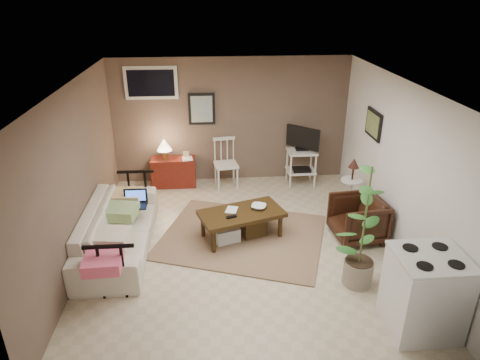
{
  "coord_description": "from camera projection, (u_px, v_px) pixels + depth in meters",
  "views": [
    {
      "loc": [
        -0.45,
        -5.41,
        3.54
      ],
      "look_at": [
        0.0,
        0.35,
        0.92
      ],
      "focal_mm": 32.0,
      "sensor_mm": 36.0,
      "label": 1
    }
  ],
  "objects": [
    {
      "name": "sofa_pillows",
      "position": [
        117.0,
        225.0,
        5.89
      ],
      "size": [
        0.44,
        2.18,
        0.15
      ],
      "primitive_type": null,
      "color": "beige",
      "rests_on": "sofa"
    },
    {
      "name": "book_table",
      "position": [
        226.0,
        203.0,
        6.44
      ],
      "size": [
        0.17,
        0.06,
        0.23
      ],
      "primitive_type": "imported",
      "rotation": [
        0.0,
        0.0,
        -0.26
      ],
      "color": "#36230E",
      "rests_on": "coffee_table"
    },
    {
      "name": "coffee_table",
      "position": [
        241.0,
        223.0,
        6.51
      ],
      "size": [
        1.39,
        1.01,
        0.47
      ],
      "color": "#36230E",
      "rests_on": "floor"
    },
    {
      "name": "spindle_chair",
      "position": [
        226.0,
        165.0,
        8.17
      ],
      "size": [
        0.48,
        0.48,
        0.94
      ],
      "color": "silver",
      "rests_on": "floor"
    },
    {
      "name": "side_table",
      "position": [
        352.0,
        179.0,
        7.19
      ],
      "size": [
        0.36,
        0.36,
        0.96
      ],
      "color": "silver",
      "rests_on": "floor"
    },
    {
      "name": "stove",
      "position": [
        424.0,
        293.0,
        4.67
      ],
      "size": [
        0.75,
        0.7,
        0.98
      ],
      "color": "silver",
      "rests_on": "floor"
    },
    {
      "name": "sofa_end_rails",
      "position": [
        127.0,
        225.0,
        6.2
      ],
      "size": [
        0.62,
        2.29,
        0.77
      ],
      "primitive_type": null,
      "color": "black",
      "rests_on": "floor"
    },
    {
      "name": "sofa",
      "position": [
        117.0,
        222.0,
        6.17
      ],
      "size": [
        0.67,
        2.29,
        0.9
      ],
      "primitive_type": "imported",
      "rotation": [
        0.0,
        0.0,
        1.57
      ],
      "color": "beige",
      "rests_on": "floor"
    },
    {
      "name": "art_right",
      "position": [
        374.0,
        124.0,
        6.89
      ],
      "size": [
        0.03,
        0.6,
        0.45
      ],
      "primitive_type": "cube",
      "color": "black"
    },
    {
      "name": "floor",
      "position": [
        242.0,
        246.0,
        6.41
      ],
      "size": [
        5.0,
        5.0,
        0.0
      ],
      "primitive_type": "plane",
      "color": "#C1B293",
      "rests_on": "ground"
    },
    {
      "name": "book_console",
      "position": [
        182.0,
        154.0,
        8.03
      ],
      "size": [
        0.19,
        0.05,
        0.25
      ],
      "primitive_type": "imported",
      "rotation": [
        0.0,
        0.0,
        0.13
      ],
      "color": "#36230E",
      "rests_on": "red_console"
    },
    {
      "name": "tv_stand",
      "position": [
        302.0,
        155.0,
        8.18
      ],
      "size": [
        0.54,
        0.51,
        1.16
      ],
      "color": "silver",
      "rests_on": "floor"
    },
    {
      "name": "potted_plant",
      "position": [
        364.0,
        224.0,
        5.23
      ],
      "size": [
        0.42,
        0.42,
        1.68
      ],
      "color": "gray",
      "rests_on": "floor"
    },
    {
      "name": "red_console",
      "position": [
        173.0,
        169.0,
        8.23
      ],
      "size": [
        0.84,
        0.37,
        0.97
      ],
      "color": "maroon",
      "rests_on": "floor"
    },
    {
      "name": "armchair",
      "position": [
        358.0,
        217.0,
        6.46
      ],
      "size": [
        0.74,
        0.78,
        0.74
      ],
      "primitive_type": "imported",
      "rotation": [
        0.0,
        0.0,
        -1.46
      ],
      "color": "black",
      "rests_on": "floor"
    },
    {
      "name": "window",
      "position": [
        151.0,
        83.0,
        7.75
      ],
      "size": [
        0.96,
        0.03,
        0.6
      ],
      "primitive_type": "cube",
      "color": "silver"
    },
    {
      "name": "bowl",
      "position": [
        259.0,
        202.0,
        6.5
      ],
      "size": [
        0.23,
        0.12,
        0.22
      ],
      "primitive_type": "imported",
      "rotation": [
        0.0,
        0.0,
        -0.31
      ],
      "color": "#36230E",
      "rests_on": "coffee_table"
    },
    {
      "name": "laptop",
      "position": [
        135.0,
        201.0,
        6.49
      ],
      "size": [
        0.35,
        0.26,
        0.24
      ],
      "color": "black",
      "rests_on": "sofa"
    },
    {
      "name": "rug",
      "position": [
        242.0,
        236.0,
        6.62
      ],
      "size": [
        2.9,
        2.6,
        0.02
      ],
      "primitive_type": "cube",
      "rotation": [
        0.0,
        0.0,
        -0.33
      ],
      "color": "#8F7253",
      "rests_on": "floor"
    },
    {
      "name": "art_back",
      "position": [
        202.0,
        109.0,
        8.02
      ],
      "size": [
        0.5,
        0.03,
        0.6
      ],
      "primitive_type": "cube",
      "color": "black"
    }
  ]
}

